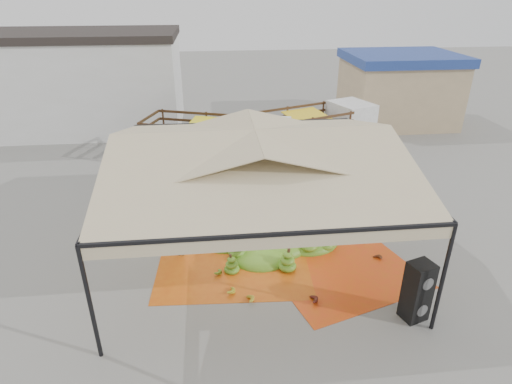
{
  "coord_description": "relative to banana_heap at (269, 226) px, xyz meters",
  "views": [
    {
      "loc": [
        -1.22,
        -11.55,
        7.74
      ],
      "look_at": [
        0.2,
        1.5,
        1.3
      ],
      "focal_mm": 30.0,
      "sensor_mm": 36.0,
      "label": 1
    }
  ],
  "objects": [
    {
      "name": "speaker_stack",
      "position": [
        3.19,
        -4.03,
        0.29
      ],
      "size": [
        0.73,
        0.68,
        1.65
      ],
      "rotation": [
        0.0,
        0.0,
        0.32
      ],
      "color": "black",
      "rests_on": "ground"
    },
    {
      "name": "hanging_bunches",
      "position": [
        -0.26,
        0.63,
        2.09
      ],
      "size": [
        4.74,
        0.24,
        0.2
      ],
      "color": "#59841B",
      "rests_on": "ground"
    },
    {
      "name": "ground",
      "position": [
        -0.51,
        -0.47,
        -0.53
      ],
      "size": [
        90.0,
        90.0,
        0.0
      ],
      "primitive_type": "plane",
      "color": "slate",
      "rests_on": "ground"
    },
    {
      "name": "building_tan",
      "position": [
        9.49,
        12.53,
        1.54
      ],
      "size": [
        6.3,
        5.3,
        4.1
      ],
      "color": "tan",
      "rests_on": "ground"
    },
    {
      "name": "hand_yellow_b",
      "position": [
        -0.98,
        -2.98,
        -0.42
      ],
      "size": [
        0.52,
        0.45,
        0.21
      ],
      "primitive_type": "ellipsoid",
      "rotation": [
        0.0,
        0.0,
        0.16
      ],
      "color": "gold",
      "rests_on": "ground"
    },
    {
      "name": "hand_yellow_a",
      "position": [
        -1.47,
        -2.54,
        -0.42
      ],
      "size": [
        0.59,
        0.54,
        0.22
      ],
      "primitive_type": "ellipsoid",
      "rotation": [
        0.0,
        0.0,
        -0.37
      ],
      "color": "#ACAD22",
      "rests_on": "ground"
    },
    {
      "name": "truck_left",
      "position": [
        -1.27,
        6.7,
        0.86
      ],
      "size": [
        6.92,
        4.23,
        2.25
      ],
      "rotation": [
        0.0,
        0.0,
        -0.33
      ],
      "color": "#482918",
      "rests_on": "ground"
    },
    {
      "name": "truck_right",
      "position": [
        3.54,
        8.18,
        0.84
      ],
      "size": [
        6.83,
        4.43,
        2.22
      ],
      "rotation": [
        0.0,
        0.0,
        0.38
      ],
      "color": "#4F361A",
      "rests_on": "ground"
    },
    {
      "name": "banana_heap",
      "position": [
        0.0,
        0.0,
        0.0
      ],
      "size": [
        5.39,
        4.61,
        1.06
      ],
      "primitive_type": "ellipsoid",
      "rotation": [
        0.0,
        0.0,
        0.11
      ],
      "color": "#45801A",
      "rests_on": "ground"
    },
    {
      "name": "hand_green",
      "position": [
        -1.8,
        -1.65,
        -0.43
      ],
      "size": [
        0.55,
        0.5,
        0.2
      ],
      "primitive_type": "ellipsoid",
      "rotation": [
        0.0,
        0.0,
        -0.39
      ],
      "color": "#507117",
      "rests_on": "ground"
    },
    {
      "name": "canopy_tent",
      "position": [
        -0.51,
        -0.47,
        2.77
      ],
      "size": [
        8.1,
        8.1,
        4.0
      ],
      "color": "black",
      "rests_on": "ground"
    },
    {
      "name": "vendor",
      "position": [
        -0.88,
        2.42,
        0.38
      ],
      "size": [
        0.78,
        0.64,
        1.82
      ],
      "primitive_type": "imported",
      "rotation": [
        0.0,
        0.0,
        2.79
      ],
      "color": "gray",
      "rests_on": "ground"
    },
    {
      "name": "tarp_right",
      "position": [
        1.86,
        -1.58,
        -0.53
      ],
      "size": [
        5.18,
        5.31,
        0.01
      ],
      "primitive_type": "cube",
      "rotation": [
        0.0,
        0.0,
        0.31
      ],
      "color": "red",
      "rests_on": "ground"
    },
    {
      "name": "tarp_left",
      "position": [
        -1.24,
        -0.86,
        -0.52
      ],
      "size": [
        4.77,
        4.57,
        0.01
      ],
      "primitive_type": "cube",
      "rotation": [
        0.0,
        0.0,
        -0.06
      ],
      "color": "#C95E12",
      "rests_on": "ground"
    },
    {
      "name": "building_white",
      "position": [
        -10.51,
        13.53,
        2.18
      ],
      "size": [
        14.3,
        6.3,
        5.4
      ],
      "color": "silver",
      "rests_on": "ground"
    },
    {
      "name": "banana_leaves",
      "position": [
        -2.72,
        -0.58,
        -0.53
      ],
      "size": [
        0.96,
        1.36,
        3.7
      ],
      "primitive_type": null,
      "color": "#317C21",
      "rests_on": "ground"
    },
    {
      "name": "hand_red_b",
      "position": [
        3.19,
        -1.49,
        -0.44
      ],
      "size": [
        0.52,
        0.5,
        0.18
      ],
      "primitive_type": "ellipsoid",
      "rotation": [
        0.0,
        0.0,
        0.59
      ],
      "color": "#5E2D15",
      "rests_on": "ground"
    },
    {
      "name": "hand_red_a",
      "position": [
        0.71,
        -3.18,
        -0.42
      ],
      "size": [
        0.51,
        0.42,
        0.23
      ],
      "primitive_type": "ellipsoid",
      "rotation": [
        0.0,
        0.0,
        0.01
      ],
      "color": "#521812",
      "rests_on": "ground"
    }
  ]
}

